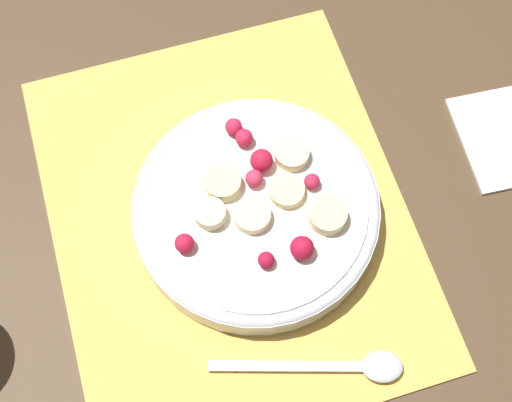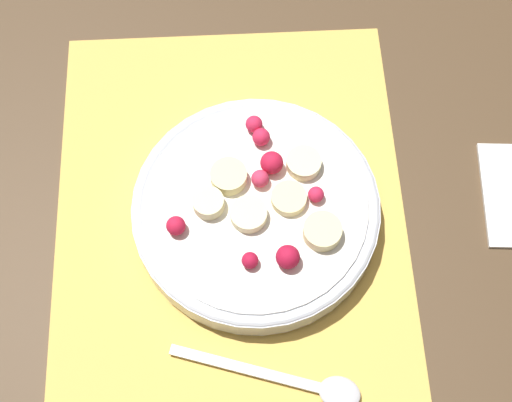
% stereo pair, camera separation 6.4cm
% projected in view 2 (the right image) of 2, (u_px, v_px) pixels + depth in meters
% --- Properties ---
extents(ground_plane, '(3.00, 3.00, 0.00)m').
position_uv_depth(ground_plane, '(231.00, 211.00, 0.69)').
color(ground_plane, '#4C3823').
extents(placemat, '(0.41, 0.33, 0.01)m').
position_uv_depth(placemat, '(231.00, 209.00, 0.69)').
color(placemat, '#E0B251').
rests_on(placemat, ground_plane).
extents(fruit_bowl, '(0.23, 0.23, 0.05)m').
position_uv_depth(fruit_bowl, '(257.00, 209.00, 0.66)').
color(fruit_bowl, silver).
rests_on(fruit_bowl, placemat).
extents(spoon, '(0.07, 0.17, 0.01)m').
position_uv_depth(spoon, '(304.00, 384.00, 0.61)').
color(spoon, silver).
rests_on(spoon, placemat).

